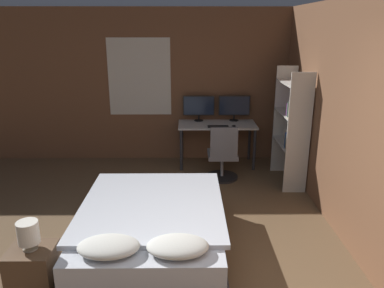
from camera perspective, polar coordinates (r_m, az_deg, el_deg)
name	(u,v)px	position (r m, az deg, el deg)	size (l,w,h in m)	color
wall_back	(187,86)	(6.79, -0.79, 8.80)	(12.00, 0.08, 2.70)	brown
wall_side_right	(355,126)	(4.41, 23.54, 2.51)	(0.06, 12.00, 2.70)	brown
bed	(152,230)	(4.20, -6.11, -12.86)	(1.54, 2.03, 0.61)	#2D2D33
nightstand	(34,272)	(3.88, -22.93, -17.54)	(0.40, 0.37, 0.49)	brown
bedside_lamp	(28,233)	(3.67, -23.69, -12.32)	(0.19, 0.19, 0.27)	gray
desk	(217,129)	(6.57, 3.84, 2.27)	(1.35, 0.65, 0.76)	beige
monitor_left	(199,107)	(6.68, 1.04, 5.73)	(0.56, 0.16, 0.45)	black
monitor_right	(234,106)	(6.73, 6.46, 5.70)	(0.56, 0.16, 0.45)	black
keyboard	(218,126)	(6.33, 4.00, 2.68)	(0.35, 0.13, 0.02)	black
computer_mouse	(234,126)	(6.36, 6.39, 2.75)	(0.07, 0.05, 0.04)	black
office_chair	(223,158)	(6.01, 4.69, -2.19)	(0.52, 0.52, 0.92)	black
bookshelf	(293,123)	(5.86, 15.13, 3.07)	(0.34, 0.90, 1.79)	beige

